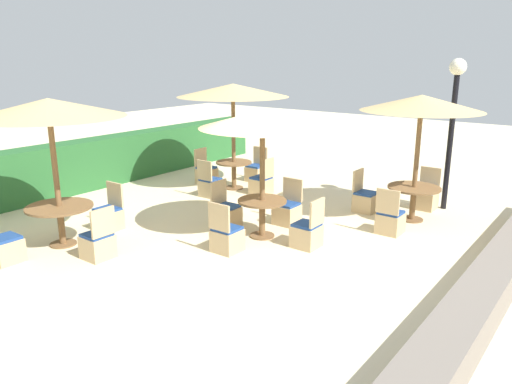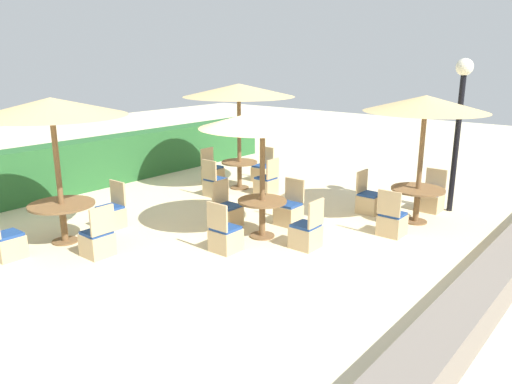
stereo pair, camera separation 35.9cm
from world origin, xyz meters
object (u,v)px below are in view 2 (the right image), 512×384
object	(u,v)px
round_table_back_right	(239,168)
patio_chair_back_right_west	(215,185)
patio_chair_front_right_east	(431,199)
parasol_back_right	(239,91)
round_table_back_left	(62,211)
patio_chair_center_south	(306,234)
lamp_post	(460,105)
round_table_center	(262,209)
patio_chair_center_north	(227,214)
patio_chair_back_right_east	(263,172)
patio_chair_center_west	(225,237)
patio_chair_front_right_west	(392,222)
patio_chair_back_left_west	(7,244)
parasol_front_right	(426,104)
patio_chair_center_east	(289,212)
patio_chair_back_right_south	(266,184)
parasol_back_left	(51,107)
patio_chair_back_left_south	(98,241)
round_table_front_right	(417,195)
parasol_center	(263,120)
patio_chair_back_right_north	(212,173)
patio_chair_back_left_east	(111,215)
patio_chair_front_right_north	(369,201)

from	to	relation	value
round_table_back_right	patio_chair_back_right_west	world-z (taller)	patio_chair_back_right_west
patio_chair_front_right_east	parasol_back_right	bearing A→B (deg)	14.95
round_table_back_left	round_table_back_right	bearing A→B (deg)	0.39
patio_chair_center_south	round_table_back_right	distance (m)	4.41
lamp_post	round_table_center	distance (m)	4.89
patio_chair_center_north	patio_chair_back_right_east	distance (m)	3.85
round_table_back_left	lamp_post	bearing A→B (deg)	-36.98
patio_chair_center_west	patio_chair_front_right_west	bearing A→B (deg)	53.54
patio_chair_back_left_west	round_table_center	bearing A→B (deg)	52.86
round_table_back_left	parasol_front_right	size ratio (longest dim) A/B	0.45
patio_chair_center_west	patio_chair_center_east	distance (m)	1.92
parasol_front_right	patio_chair_front_right_east	world-z (taller)	parasol_front_right
patio_chair_back_right_south	patio_chair_back_right_west	distance (m)	1.28
round_table_center	round_table_back_right	distance (m)	3.66
patio_chair_center_south	parasol_back_left	bearing A→B (deg)	125.55
patio_chair_center_south	lamp_post	bearing A→B (deg)	-17.79
patio_chair_back_left_south	patio_chair_back_right_west	distance (m)	4.21
parasol_back_right	patio_chair_back_right_south	xyz separation A→B (m)	(-0.04, -0.92, -2.26)
patio_chair_back_right_west	round_table_front_right	size ratio (longest dim) A/B	0.86
parasol_center	round_table_back_right	size ratio (longest dim) A/B	2.61
round_table_back_left	patio_chair_center_north	size ratio (longest dim) A/B	1.28
parasol_center	patio_chair_front_right_east	xyz separation A→B (m)	(3.69, -1.90, -1.99)
patio_chair_center_north	patio_chair_back_right_east	bearing A→B (deg)	-152.21
lamp_post	parasol_back_right	xyz separation A→B (m)	(-1.51, 4.94, 0.17)
round_table_back_left	patio_chair_back_right_west	distance (m)	4.09
parasol_back_right	patio_chair_back_right_north	world-z (taller)	parasol_back_right
patio_chair_back_right_west	parasol_back_right	bearing A→B (deg)	90.81
patio_chair_front_right_east	patio_chair_front_right_west	distance (m)	2.04
patio_chair_back_right_east	patio_chair_back_left_east	bearing A→B (deg)	90.47
patio_chair_center_north	lamp_post	bearing A→B (deg)	141.09
patio_chair_back_left_east	patio_chair_center_north	bearing A→B (deg)	-138.50
patio_chair_front_right_north	parasol_back_left	bearing A→B (deg)	-34.26
round_table_back_right	patio_chair_back_right_south	distance (m)	0.96
round_table_back_left	patio_chair_front_right_east	xyz separation A→B (m)	(6.24, -4.58, -0.35)
patio_chair_back_right_east	patio_chair_back_right_west	xyz separation A→B (m)	(-1.93, -0.03, 0.00)
patio_chair_center_west	round_table_front_right	distance (m)	4.22
patio_chair_back_left_east	round_table_center	xyz separation A→B (m)	(1.51, -2.69, 0.29)
parasol_back_left	patio_chair_center_east	world-z (taller)	parasol_back_left
patio_chair_center_north	patio_chair_front_right_north	size ratio (longest dim) A/B	1.00
patio_chair_center_north	parasol_back_right	xyz separation A→B (m)	(2.42, 1.78, 2.26)
parasol_back_left	patio_chair_center_west	distance (m)	3.79
patio_chair_back_left_south	patio_chair_back_right_south	xyz separation A→B (m)	(4.96, 0.18, 0.00)
patio_chair_back_right_east	patio_chair_front_right_north	world-z (taller)	same
patio_chair_center_east	patio_chair_back_right_north	size ratio (longest dim) A/B	1.00
patio_chair_front_right_north	patio_chair_front_right_west	distance (m)	1.44
patio_chair_back_left_south	patio_chair_center_west	world-z (taller)	same
lamp_post	parasol_center	distance (m)	4.55
round_table_back_left	round_table_back_right	xyz separation A→B (m)	(5.01, 0.03, -0.07)
round_table_back_left	patio_chair_back_left_east	size ratio (longest dim) A/B	1.28
patio_chair_back_left_east	patio_chair_center_south	size ratio (longest dim) A/B	1.00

